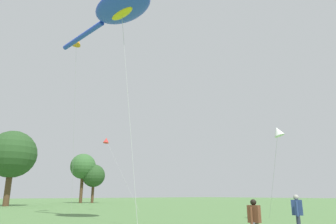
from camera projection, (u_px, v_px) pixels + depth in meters
name	position (u px, v px, depth m)	size (l,w,h in m)	color
big_show_kite	(120.00, 9.00, 22.15)	(3.57, 11.07, 15.25)	blue
person_short_left	(254.00, 219.00, 10.27)	(0.55, 0.43, 1.54)	slate
person_brown_coat	(298.00, 212.00, 12.79)	(0.56, 0.50, 1.70)	#282D42
small_kite_triangle_green	(106.00, 141.00, 34.60)	(2.39, 4.72, 7.97)	red
small_kite_diamond_red	(278.00, 132.00, 21.84)	(2.29, 2.97, 6.48)	white
small_kite_stunt_black	(76.00, 41.00, 29.72)	(3.10, 4.34, 16.79)	orange
tree_oak_right	(94.00, 176.00, 65.48)	(4.77, 4.77, 8.01)	#513823
tree_shrub_far	(12.00, 154.00, 47.93)	(7.32, 7.32, 11.51)	#513823
tree_pine_center	(83.00, 167.00, 65.33)	(5.34, 5.34, 10.21)	#513823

